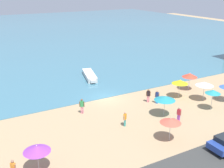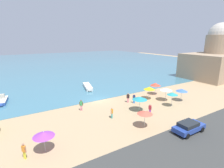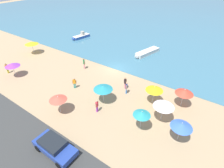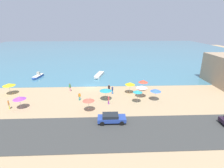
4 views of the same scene
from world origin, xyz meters
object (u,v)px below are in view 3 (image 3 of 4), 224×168
Objects in this scene: bather_3 at (74,83)px; bather_4 at (126,87)px; beach_umbrella_5 at (182,125)px; beach_umbrella_8 at (58,98)px; bather_0 at (125,83)px; skiff_offshore at (81,36)px; beach_umbrella_1 at (164,105)px; skiff_nearshore at (147,52)px; beach_umbrella_0 at (154,89)px; parked_car_0 at (54,146)px; beach_umbrella_4 at (103,88)px; beach_umbrella_3 at (12,65)px; bather_2 at (7,68)px; bather_5 at (84,63)px; beach_umbrella_2 at (185,92)px; beach_umbrella_6 at (31,43)px; bather_1 at (97,105)px; beach_umbrella_7 at (142,113)px.

bather_4 is at bearing 25.14° from bather_3.
beach_umbrella_8 is (-12.12, -3.80, -0.00)m from beach_umbrella_5.
bather_0 reaches higher than skiff_offshore.
bather_3 is at bearing -175.34° from beach_umbrella_1.
beach_umbrella_0 is at bearing -61.99° from skiff_nearshore.
parked_car_0 is (-0.66, -11.12, -0.17)m from bather_4.
skiff_nearshore is at bearing 96.00° from beach_umbrella_4.
beach_umbrella_8 is at bearing -93.38° from skiff_nearshore.
beach_umbrella_0 is at bearing 17.16° from beach_umbrella_3.
beach_umbrella_3 is 1.41× the size of bather_3.
bather_2 is (-21.43, -6.19, -1.20)m from beach_umbrella_0.
bather_5 is at bearing -44.90° from skiff_offshore.
bather_0 is at bearing -31.24° from skiff_offshore.
skiff_nearshore is (-9.69, 11.10, -1.69)m from beach_umbrella_2.
beach_umbrella_2 is at bearing 13.62° from bather_4.
skiff_nearshore is at bearing 131.11° from beach_umbrella_2.
beach_umbrella_0 is at bearing 138.75° from beach_umbrella_5.
beach_umbrella_1 is 26.71m from beach_umbrella_6.
beach_umbrella_4 is at bearing 176.79° from beach_umbrella_5.
bather_4 is at bearing 160.21° from beach_umbrella_1.
skiff_offshore is at bearing 128.81° from parked_car_0.
bather_4 is (17.81, 6.03, 0.03)m from bather_2.
beach_umbrella_3 is 10.41m from bather_5.
bather_3 is at bearing -160.54° from beach_umbrella_2.
bather_2 is at bearing -64.88° from beach_umbrella_6.
beach_umbrella_5 is 1.39× the size of bather_4.
beach_umbrella_3 is at bearing -163.22° from bather_3.
beach_umbrella_5 is 1.48× the size of bather_3.
beach_umbrella_0 is 20.48m from beach_umbrella_3.
beach_umbrella_0 is 1.48× the size of bather_1.
bather_1 is at bearing -42.71° from skiff_offshore.
bather_2 is at bearing -174.54° from beach_umbrella_5.
beach_umbrella_5 reaches higher than bather_2.
beach_umbrella_3 is 15.10m from bather_1.
beach_umbrella_3 is 16.71m from bather_0.
bather_5 reaches higher than bather_3.
skiff_offshore is (-10.43, 10.40, -0.56)m from bather_5.
beach_umbrella_6 reaches higher than bather_5.
parked_car_0 reaches higher than skiff_nearshore.
beach_umbrella_7 is at bearing -35.04° from skiff_offshore.
beach_umbrella_1 is 1.01× the size of beach_umbrella_6.
beach_umbrella_5 reaches higher than bather_1.
beach_umbrella_0 reaches higher than beach_umbrella_5.
bather_2 is (-23.40, -4.02, -1.27)m from beach_umbrella_1.
beach_umbrella_1 reaches higher than bather_5.
bather_5 reaches higher than bather_2.
beach_umbrella_0 is 2.93m from beach_umbrella_1.
beach_umbrella_3 is at bearing 172.71° from beach_umbrella_8.
beach_umbrella_7 is 18.77m from skiff_nearshore.
beach_umbrella_8 reaches higher than bather_2.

